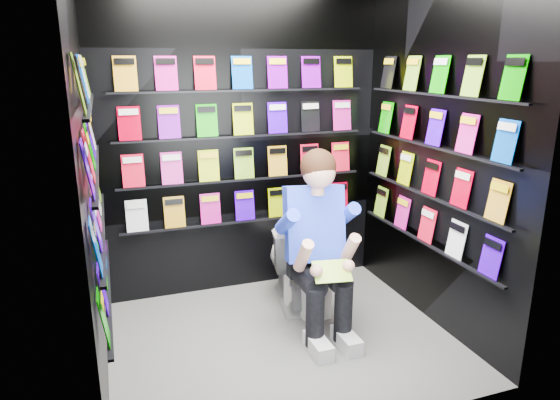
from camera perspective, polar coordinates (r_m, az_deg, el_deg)
name	(u,v)px	position (r m, az deg, el deg)	size (l,w,h in m)	color
floor	(282,340)	(3.76, 0.28, -15.69)	(2.40, 2.40, 0.00)	slate
wall_back	(243,142)	(4.22, -4.30, 6.68)	(2.40, 0.04, 2.60)	black
wall_front	(354,204)	(2.38, 8.42, -0.48)	(2.40, 0.04, 2.60)	black
wall_left	(88,178)	(3.09, -21.13, 2.36)	(0.04, 2.00, 2.60)	black
wall_right	(437,153)	(3.84, 17.48, 5.12)	(0.04, 2.00, 2.60)	black
comics_back	(243,141)	(4.19, -4.20, 6.69)	(2.10, 0.06, 1.37)	red
comics_left	(93,177)	(3.09, -20.59, 2.50)	(0.06, 1.70, 1.37)	red
comics_right	(433,153)	(3.82, 17.12, 5.18)	(0.06, 1.70, 1.37)	red
toilet	(293,261)	(4.13, 1.55, -6.97)	(0.42, 0.75, 0.73)	silver
longbox	(307,296)	(4.06, 3.12, -10.91)	(0.21, 0.37, 0.28)	silver
longbox_lid	(307,278)	(4.00, 3.15, -8.93)	(0.22, 0.39, 0.03)	silver
reader	(312,225)	(3.64, 3.73, -2.86)	(0.56, 0.82, 1.52)	#1D39EF
held_comic	(332,271)	(3.43, 5.97, -8.10)	(0.26, 0.01, 0.18)	green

